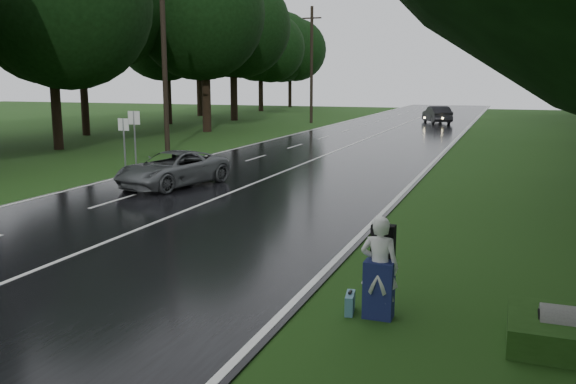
# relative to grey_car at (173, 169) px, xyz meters

# --- Properties ---
(road) EXTENTS (12.00, 140.00, 0.04)m
(road) POSITION_rel_grey_car_xyz_m (2.67, 8.72, -0.68)
(road) COLOR black
(road) RESTS_ON ground
(lane_center) EXTENTS (0.12, 140.00, 0.01)m
(lane_center) POSITION_rel_grey_car_xyz_m (2.67, 8.72, -0.65)
(lane_center) COLOR silver
(lane_center) RESTS_ON road
(grey_car) EXTENTS (3.22, 5.10, 1.31)m
(grey_car) POSITION_rel_grey_car_xyz_m (0.00, 0.00, 0.00)
(grey_car) COLOR #515556
(grey_car) RESTS_ON road
(far_car) EXTENTS (3.33, 5.06, 1.58)m
(far_car) POSITION_rel_grey_car_xyz_m (5.37, 37.81, 0.13)
(far_car) COLOR black
(far_car) RESTS_ON road
(hitchhiker) EXTENTS (0.66, 0.59, 1.80)m
(hitchhiker) POSITION_rel_grey_car_xyz_m (10.06, -9.99, 0.14)
(hitchhiker) COLOR silver
(hitchhiker) RESTS_ON ground
(suitcase) EXTENTS (0.22, 0.51, 0.35)m
(suitcase) POSITION_rel_grey_car_xyz_m (9.54, -9.97, -0.52)
(suitcase) COLOR teal
(suitcase) RESTS_ON ground
(utility_pole_mid) EXTENTS (1.80, 0.28, 10.68)m
(utility_pole_mid) POSITION_rel_grey_car_xyz_m (-5.83, 9.13, -0.70)
(utility_pole_mid) COLOR black
(utility_pole_mid) RESTS_ON ground
(utility_pole_far) EXTENTS (1.80, 0.28, 10.60)m
(utility_pole_far) POSITION_rel_grey_car_xyz_m (-5.83, 34.62, -0.70)
(utility_pole_far) COLOR black
(utility_pole_far) RESTS_ON ground
(road_sign_a) EXTENTS (0.55, 0.10, 2.31)m
(road_sign_a) POSITION_rel_grey_car_xyz_m (-4.53, 3.36, -0.70)
(road_sign_a) COLOR white
(road_sign_a) RESTS_ON ground
(road_sign_b) EXTENTS (0.62, 0.10, 2.59)m
(road_sign_b) POSITION_rel_grey_car_xyz_m (-4.53, 4.20, -0.70)
(road_sign_b) COLOR white
(road_sign_b) RESTS_ON ground
(tree_left_d) EXTENTS (8.90, 8.90, 13.90)m
(tree_left_d) POSITION_rel_grey_car_xyz_m (-12.83, 8.60, -0.70)
(tree_left_d) COLOR black
(tree_left_d) RESTS_ON ground
(tree_left_e) EXTENTS (9.92, 9.92, 15.51)m
(tree_left_e) POSITION_rel_grey_car_xyz_m (-10.41, 22.48, -0.70)
(tree_left_e) COLOR black
(tree_left_e) RESTS_ON ground
(tree_left_f) EXTENTS (10.31, 10.31, 16.12)m
(tree_left_f) POSITION_rel_grey_car_xyz_m (-14.11, 35.25, -0.70)
(tree_left_f) COLOR black
(tree_left_f) RESTS_ON ground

